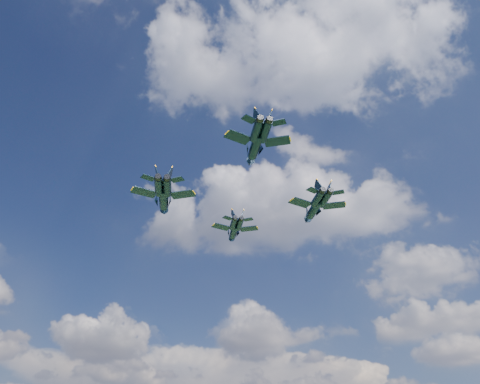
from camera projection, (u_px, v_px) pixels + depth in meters
name	position (u px, v px, depth m)	size (l,w,h in m)	color
jet_lead	(234.00, 232.00, 121.92)	(11.34, 15.69, 3.73)	black
jet_left	(164.00, 199.00, 104.30)	(13.31, 18.42, 4.36)	black
jet_right	(314.00, 209.00, 107.64)	(12.57, 17.32, 4.12)	black
jet_slot	(255.00, 147.00, 88.70)	(11.90, 16.39, 3.90)	black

